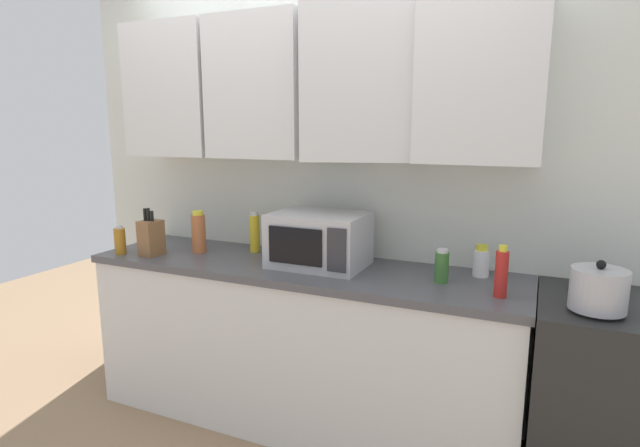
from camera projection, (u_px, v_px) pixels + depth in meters
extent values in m
cube|color=silver|center=(324.00, 183.00, 2.88)|extent=(3.20, 0.06, 2.60)
cube|color=silver|center=(178.00, 92.00, 2.96)|extent=(0.55, 0.33, 0.75)
cube|color=silver|center=(262.00, 88.00, 2.73)|extent=(0.55, 0.33, 0.75)
cube|color=silver|center=(359.00, 84.00, 2.46)|extent=(0.63, 0.48, 0.75)
cube|color=silver|center=(482.00, 80.00, 2.27)|extent=(0.55, 0.33, 0.75)
cube|color=silver|center=(300.00, 347.00, 2.74)|extent=(2.30, 0.60, 0.86)
cube|color=#4C4C51|center=(299.00, 268.00, 2.66)|extent=(2.33, 0.63, 0.04)
cube|color=black|center=(628.00, 409.00, 2.10)|extent=(0.76, 0.64, 0.90)
cylinder|color=black|center=(596.00, 311.00, 1.96)|extent=(0.18, 0.18, 0.01)
cylinder|color=black|center=(591.00, 290.00, 2.21)|extent=(0.18, 0.18, 0.01)
cylinder|color=#B2B2B7|center=(599.00, 290.00, 1.94)|extent=(0.21, 0.21, 0.16)
sphere|color=black|center=(601.00, 265.00, 1.92)|extent=(0.04, 0.04, 0.04)
cube|color=#B7B7BC|center=(319.00, 239.00, 2.61)|extent=(0.48, 0.36, 0.28)
cube|color=black|center=(295.00, 246.00, 2.46)|extent=(0.29, 0.01, 0.18)
cube|color=#2D2D33|center=(337.00, 250.00, 2.37)|extent=(0.10, 0.01, 0.21)
cube|color=brown|center=(151.00, 238.00, 2.83)|extent=(0.11, 0.13, 0.20)
cylinder|color=black|center=(145.00, 215.00, 2.80)|extent=(0.02, 0.02, 0.07)
cylinder|color=black|center=(148.00, 215.00, 2.79)|extent=(0.02, 0.02, 0.07)
cylinder|color=black|center=(152.00, 216.00, 2.79)|extent=(0.02, 0.02, 0.06)
cylinder|color=#386B2D|center=(442.00, 267.00, 2.33)|extent=(0.07, 0.07, 0.14)
cylinder|color=silver|center=(442.00, 251.00, 2.32)|extent=(0.05, 0.05, 0.02)
cylinder|color=white|center=(481.00, 263.00, 2.43)|extent=(0.08, 0.08, 0.13)
cylinder|color=yellow|center=(482.00, 248.00, 2.41)|extent=(0.06, 0.06, 0.03)
cylinder|color=#BC6638|center=(199.00, 234.00, 2.90)|extent=(0.08, 0.08, 0.22)
cylinder|color=yellow|center=(198.00, 213.00, 2.87)|extent=(0.06, 0.06, 0.03)
cylinder|color=gold|center=(255.00, 234.00, 2.91)|extent=(0.06, 0.06, 0.21)
cylinder|color=silver|center=(254.00, 214.00, 2.89)|extent=(0.04, 0.04, 0.02)
cylinder|color=#AD701E|center=(120.00, 241.00, 2.86)|extent=(0.06, 0.06, 0.15)
cylinder|color=silver|center=(119.00, 227.00, 2.85)|extent=(0.04, 0.04, 0.02)
cylinder|color=red|center=(501.00, 274.00, 2.12)|extent=(0.05, 0.05, 0.20)
cylinder|color=yellow|center=(503.00, 248.00, 2.10)|extent=(0.04, 0.04, 0.03)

